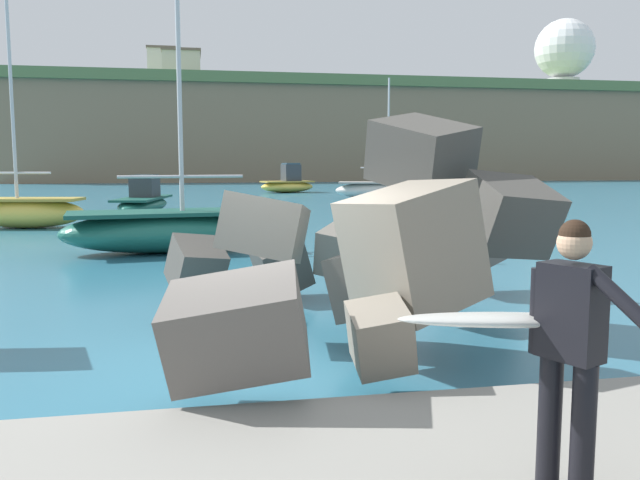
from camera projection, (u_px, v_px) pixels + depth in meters
ground_plane at (264, 366)px, 7.66m from camera, size 400.00×400.00×0.00m
breakwater_jetty at (263, 251)px, 8.83m from camera, size 32.74×7.36×3.10m
surfer_with_board at (552, 335)px, 4.16m from camera, size 2.05×1.47×1.78m
boat_near_left at (26, 211)px, 23.46m from camera, size 4.33×2.28×7.96m
boat_near_centre at (288, 183)px, 50.34m from camera, size 4.53×2.88×2.25m
boat_near_right at (143, 201)px, 30.44m from camera, size 2.76×5.76×1.76m
boat_mid_left at (167, 229)px, 17.18m from camera, size 5.60×2.71×7.14m
boat_mid_centre at (381, 190)px, 41.54m from camera, size 6.07×3.40×7.51m
mooring_buoy_inner at (238, 198)px, 39.24m from camera, size 0.44×0.44×0.44m
mooring_buoy_middle at (441, 215)px, 26.38m from camera, size 0.44×0.44×0.44m
headland_bluff at (326, 136)px, 97.78m from camera, size 81.70×45.20×12.27m
radar_dome at (564, 51)px, 96.03m from camera, size 8.51×8.51×10.71m
station_building_west at (182, 68)px, 83.92m from camera, size 4.83×7.01×3.96m
station_building_central at (165, 72)px, 96.65m from camera, size 4.74×7.14×6.38m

